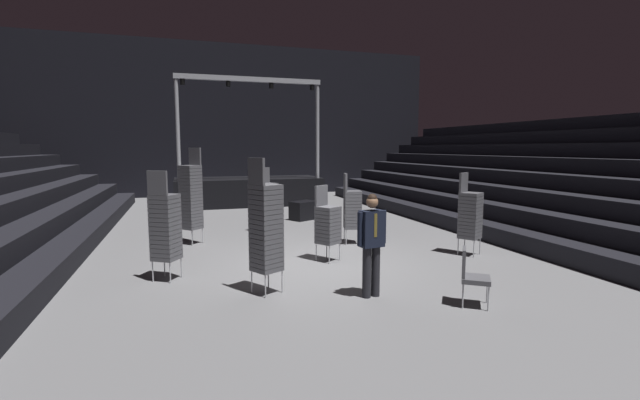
% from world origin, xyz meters
% --- Properties ---
extents(ground_plane, '(22.00, 30.00, 0.10)m').
position_xyz_m(ground_plane, '(0.00, 0.00, -0.05)').
color(ground_plane, slate).
extents(arena_end_wall, '(22.00, 0.30, 8.00)m').
position_xyz_m(arena_end_wall, '(0.00, 15.00, 4.00)').
color(arena_end_wall, black).
rests_on(arena_end_wall, ground_plane).
extents(bleacher_bank_right, '(6.00, 24.00, 3.60)m').
position_xyz_m(bleacher_bank_right, '(8.00, 1.00, 1.80)').
color(bleacher_bank_right, black).
rests_on(bleacher_bank_right, ground_plane).
extents(stage_riser, '(6.38, 2.59, 5.48)m').
position_xyz_m(stage_riser, '(0.00, 10.59, 0.69)').
color(stage_riser, black).
rests_on(stage_riser, ground_plane).
extents(man_with_tie, '(0.57, 0.29, 1.79)m').
position_xyz_m(man_with_tie, '(0.23, -2.39, 1.02)').
color(man_with_tie, black).
rests_on(man_with_tie, ground_plane).
extents(chair_stack_front_left, '(0.62, 0.62, 2.56)m').
position_xyz_m(chair_stack_front_left, '(-2.62, 2.92, 1.28)').
color(chair_stack_front_left, '#B2B5BA').
rests_on(chair_stack_front_left, ground_plane).
extents(chair_stack_front_right, '(0.60, 0.60, 2.39)m').
position_xyz_m(chair_stack_front_right, '(-1.45, -1.64, 1.19)').
color(chair_stack_front_right, '#B2B5BA').
rests_on(chair_stack_front_right, ground_plane).
extents(chair_stack_mid_left, '(0.53, 0.53, 1.88)m').
position_xyz_m(chair_stack_mid_left, '(1.48, 1.68, 0.94)').
color(chair_stack_mid_left, '#B2B5BA').
rests_on(chair_stack_mid_left, ground_plane).
extents(chair_stack_mid_right, '(0.61, 0.61, 1.96)m').
position_xyz_m(chair_stack_mid_right, '(3.69, -0.35, 0.98)').
color(chair_stack_mid_right, '#B2B5BA').
rests_on(chair_stack_mid_right, ground_plane).
extents(chair_stack_mid_centre, '(0.61, 0.61, 1.71)m').
position_xyz_m(chair_stack_mid_centre, '(0.28, 0.14, 0.86)').
color(chair_stack_mid_centre, '#B2B5BA').
rests_on(chair_stack_mid_centre, ground_plane).
extents(chair_stack_rear_left, '(0.60, 0.60, 1.96)m').
position_xyz_m(chair_stack_rear_left, '(-0.38, 3.82, 0.98)').
color(chair_stack_rear_left, '#B2B5BA').
rests_on(chair_stack_rear_left, ground_plane).
extents(chair_stack_rear_right, '(0.61, 0.61, 2.14)m').
position_xyz_m(chair_stack_rear_right, '(-3.16, -0.30, 1.07)').
color(chair_stack_rear_right, '#B2B5BA').
rests_on(chair_stack_rear_right, ground_plane).
extents(equipment_road_case, '(1.08, 0.95, 0.66)m').
position_xyz_m(equipment_road_case, '(1.26, 5.79, 0.33)').
color(equipment_road_case, black).
rests_on(equipment_road_case, ground_plane).
extents(loose_chair_near_man, '(0.61, 0.61, 0.95)m').
position_xyz_m(loose_chair_near_man, '(1.61, -3.25, 0.53)').
color(loose_chair_near_man, '#B2B5BA').
rests_on(loose_chair_near_man, ground_plane).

